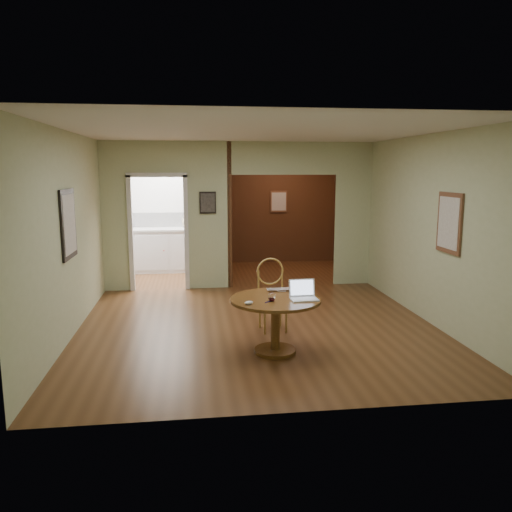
{
  "coord_description": "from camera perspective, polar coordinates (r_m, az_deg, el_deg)",
  "views": [
    {
      "loc": [
        -0.89,
        -6.67,
        2.19
      ],
      "look_at": [
        -0.06,
        -0.2,
        1.06
      ],
      "focal_mm": 35.0,
      "sensor_mm": 36.0,
      "label": 1
    }
  ],
  "objects": [
    {
      "name": "chair",
      "position": [
        6.89,
        1.82,
        -3.95
      ],
      "size": [
        0.46,
        0.46,
        0.99
      ],
      "rotation": [
        0.0,
        0.0,
        0.09
      ],
      "color": "#AE863D",
      "rests_on": "ground"
    },
    {
      "name": "room_shell",
      "position": [
        9.82,
        -4.86,
        4.51
      ],
      "size": [
        5.2,
        7.5,
        5.0
      ],
      "color": "silver",
      "rests_on": "ground"
    },
    {
      "name": "open_laptop",
      "position": [
        5.97,
        5.39,
        -4.29
      ],
      "size": [
        0.32,
        0.28,
        0.22
      ],
      "rotation": [
        0.0,
        0.0,
        0.03
      ],
      "color": "silver",
      "rests_on": "dining_table"
    },
    {
      "name": "dining_table",
      "position": [
        6.03,
        2.23,
        -6.46
      ],
      "size": [
        1.09,
        1.09,
        0.68
      ],
      "rotation": [
        0.0,
        0.0,
        -0.23
      ],
      "color": "brown",
      "rests_on": "ground"
    },
    {
      "name": "floor",
      "position": [
        7.08,
        0.25,
        -8.21
      ],
      "size": [
        5.0,
        5.0,
        0.0
      ],
      "primitive_type": "plane",
      "color": "#4F2E16",
      "rests_on": "ground"
    },
    {
      "name": "closed_laptop",
      "position": [
        6.3,
        2.83,
        -3.96
      ],
      "size": [
        0.34,
        0.22,
        0.03
      ],
      "primitive_type": "imported",
      "rotation": [
        0.0,
        0.0,
        0.01
      ],
      "color": "silver",
      "rests_on": "dining_table"
    },
    {
      "name": "mouse",
      "position": [
        5.7,
        -0.82,
        -5.36
      ],
      "size": [
        0.12,
        0.09,
        0.04
      ],
      "primitive_type": "ellipsoid",
      "rotation": [
        0.0,
        0.0,
        0.36
      ],
      "color": "silver",
      "rests_on": "dining_table"
    },
    {
      "name": "wine_glass",
      "position": [
        5.84,
        1.81,
        -4.66
      ],
      "size": [
        0.09,
        0.09,
        0.1
      ],
      "primitive_type": null,
      "color": "white",
      "rests_on": "dining_table"
    },
    {
      "name": "grocery_bag",
      "position": [
        10.93,
        -7.73,
        3.89
      ],
      "size": [
        0.28,
        0.24,
        0.27
      ],
      "primitive_type": "ellipsoid",
      "rotation": [
        0.0,
        0.0,
        -0.02
      ],
      "color": "#C7B492",
      "rests_on": "kitchen_cabinet"
    },
    {
      "name": "pen",
      "position": [
        5.82,
        1.53,
        -5.22
      ],
      "size": [
        0.11,
        0.09,
        0.01
      ],
      "primitive_type": "cylinder",
      "rotation": [
        0.0,
        1.57,
        0.68
      ],
      "color": "#0C0C56",
      "rests_on": "dining_table"
    },
    {
      "name": "kitchen_cabinet",
      "position": [
        11.02,
        -9.64,
        0.72
      ],
      "size": [
        2.06,
        0.6,
        0.94
      ],
      "color": "silver",
      "rests_on": "ground"
    }
  ]
}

